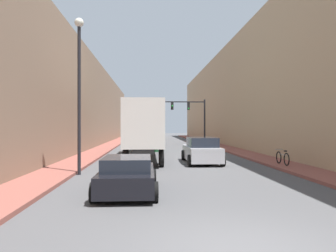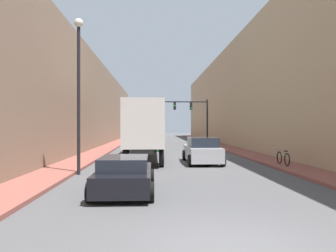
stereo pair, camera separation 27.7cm
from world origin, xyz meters
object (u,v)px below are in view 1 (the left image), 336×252
(suv_car, at_px, (202,151))
(traffic_signal_gantry, at_px, (192,113))
(sedan_car, at_px, (128,175))
(parked_bicycle, at_px, (283,158))
(street_lamp, at_px, (79,76))
(semi_truck, at_px, (145,128))

(suv_car, height_order, traffic_signal_gantry, traffic_signal_gantry)
(sedan_car, bearing_deg, parked_bicycle, 38.42)
(sedan_car, relative_size, street_lamp, 0.55)
(parked_bicycle, bearing_deg, suv_car, 151.08)
(traffic_signal_gantry, height_order, street_lamp, street_lamp)
(sedan_car, height_order, traffic_signal_gantry, traffic_signal_gantry)
(street_lamp, distance_m, parked_bicycle, 12.07)
(sedan_car, height_order, suv_car, suv_car)
(street_lamp, height_order, parked_bicycle, street_lamp)
(suv_car, distance_m, street_lamp, 9.12)
(semi_truck, height_order, suv_car, semi_truck)
(suv_car, relative_size, traffic_signal_gantry, 0.80)
(semi_truck, relative_size, street_lamp, 1.94)
(sedan_car, relative_size, suv_car, 0.88)
(traffic_signal_gantry, bearing_deg, semi_truck, -111.35)
(street_lamp, bearing_deg, parked_bicycle, 11.46)
(sedan_car, distance_m, traffic_signal_gantry, 28.54)
(suv_car, height_order, street_lamp, street_lamp)
(semi_truck, bearing_deg, parked_bicycle, -39.76)
(sedan_car, bearing_deg, traffic_signal_gantry, 77.66)
(suv_car, relative_size, parked_bicycle, 2.63)
(street_lamp, xyz_separation_m, parked_bicycle, (11.06, 2.24, -4.28))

